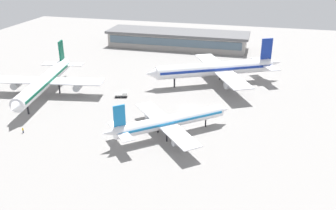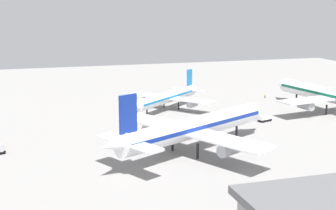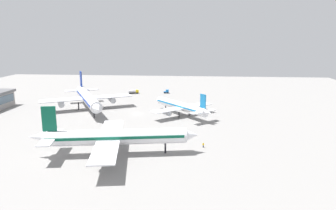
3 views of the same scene
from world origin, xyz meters
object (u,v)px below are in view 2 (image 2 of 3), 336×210
airplane_distant (194,127)px  pushback_tractor (264,118)px  ground_crew_worker (265,96)px  airplane_at_gate (168,97)px  airplane_taxiing (329,95)px

airplane_distant → pushback_tractor: airplane_distant is taller
airplane_distant → ground_crew_worker: size_ratio=30.88×
pushback_tractor → ground_crew_worker: bearing=-137.3°
ground_crew_worker → airplane_distant: bearing=-131.3°
airplane_at_gate → pushback_tractor: airplane_at_gate is taller
airplane_taxiing → airplane_distant: size_ratio=1.00×
airplane_at_gate → pushback_tractor: size_ratio=6.91×
airplane_taxiing → airplane_distant: bearing=106.1°
airplane_at_gate → airplane_taxiing: airplane_taxiing is taller
ground_crew_worker → airplane_at_gate: bearing=-167.5°
airplane_taxiing → pushback_tractor: (-26.98, -5.80, -4.77)m
airplane_distant → ground_crew_worker: (49.22, 55.91, -5.35)m
airplane_at_gate → airplane_distant: 47.24m
airplane_taxiing → pushback_tractor: bearing=92.3°
airplane_at_gate → ground_crew_worker: (41.90, 9.27, -3.61)m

